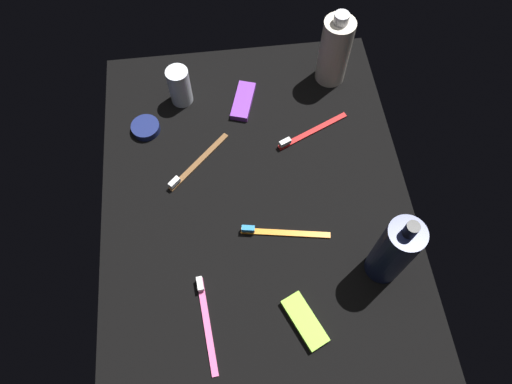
{
  "coord_description": "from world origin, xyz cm",
  "views": [
    {
      "loc": [
        -41.66,
        4.98,
        85.71
      ],
      "look_at": [
        0.0,
        0.0,
        3.0
      ],
      "focal_mm": 32.05,
      "sensor_mm": 36.0,
      "label": 1
    }
  ],
  "objects_px": {
    "toothbrush_brown": "(196,164)",
    "snack_bar_lime": "(305,321)",
    "lotion_bottle": "(394,251)",
    "toothbrush_orange": "(280,232)",
    "deodorant_stick": "(180,86)",
    "toothbrush_red": "(309,132)",
    "snack_bar_purple": "(243,101)",
    "cream_tin_left": "(146,128)",
    "bodywash_bottle": "(335,51)",
    "toothbrush_pink": "(206,319)"
  },
  "relations": [
    {
      "from": "deodorant_stick",
      "to": "toothbrush_red",
      "type": "xyz_separation_m",
      "value": [
        -0.13,
        -0.28,
        -0.04
      ]
    },
    {
      "from": "lotion_bottle",
      "to": "snack_bar_purple",
      "type": "distance_m",
      "value": 0.49
    },
    {
      "from": "bodywash_bottle",
      "to": "cream_tin_left",
      "type": "bearing_deg",
      "value": 103.29
    },
    {
      "from": "toothbrush_orange",
      "to": "lotion_bottle",
      "type": "bearing_deg",
      "value": -116.7
    },
    {
      "from": "toothbrush_brown",
      "to": "snack_bar_purple",
      "type": "height_order",
      "value": "toothbrush_brown"
    },
    {
      "from": "cream_tin_left",
      "to": "bodywash_bottle",
      "type": "bearing_deg",
      "value": -76.71
    },
    {
      "from": "snack_bar_lime",
      "to": "snack_bar_purple",
      "type": "distance_m",
      "value": 0.52
    },
    {
      "from": "deodorant_stick",
      "to": "lotion_bottle",
      "type": "bearing_deg",
      "value": -141.24
    },
    {
      "from": "toothbrush_orange",
      "to": "snack_bar_lime",
      "type": "height_order",
      "value": "toothbrush_orange"
    },
    {
      "from": "snack_bar_lime",
      "to": "cream_tin_left",
      "type": "height_order",
      "value": "cream_tin_left"
    },
    {
      "from": "bodywash_bottle",
      "to": "snack_bar_lime",
      "type": "relative_size",
      "value": 1.81
    },
    {
      "from": "toothbrush_pink",
      "to": "snack_bar_purple",
      "type": "bearing_deg",
      "value": -13.99
    },
    {
      "from": "bodywash_bottle",
      "to": "cream_tin_left",
      "type": "height_order",
      "value": "bodywash_bottle"
    },
    {
      "from": "toothbrush_orange",
      "to": "snack_bar_lime",
      "type": "relative_size",
      "value": 1.72
    },
    {
      "from": "snack_bar_purple",
      "to": "snack_bar_lime",
      "type": "bearing_deg",
      "value": -155.85
    },
    {
      "from": "toothbrush_brown",
      "to": "lotion_bottle",
      "type": "bearing_deg",
      "value": -128.22
    },
    {
      "from": "snack_bar_lime",
      "to": "toothbrush_orange",
      "type": "bearing_deg",
      "value": -17.6
    },
    {
      "from": "bodywash_bottle",
      "to": "deodorant_stick",
      "type": "relative_size",
      "value": 1.99
    },
    {
      "from": "lotion_bottle",
      "to": "toothbrush_pink",
      "type": "xyz_separation_m",
      "value": [
        -0.06,
        0.34,
        -0.08
      ]
    },
    {
      "from": "bodywash_bottle",
      "to": "cream_tin_left",
      "type": "distance_m",
      "value": 0.46
    },
    {
      "from": "lotion_bottle",
      "to": "toothbrush_red",
      "type": "distance_m",
      "value": 0.35
    },
    {
      "from": "toothbrush_pink",
      "to": "snack_bar_purple",
      "type": "xyz_separation_m",
      "value": [
        0.49,
        -0.12,
        0.0
      ]
    },
    {
      "from": "deodorant_stick",
      "to": "toothbrush_red",
      "type": "bearing_deg",
      "value": -115.19
    },
    {
      "from": "snack_bar_lime",
      "to": "snack_bar_purple",
      "type": "xyz_separation_m",
      "value": [
        0.51,
        0.06,
        0.0
      ]
    },
    {
      "from": "deodorant_stick",
      "to": "cream_tin_left",
      "type": "xyz_separation_m",
      "value": [
        -0.08,
        0.09,
        -0.04
      ]
    },
    {
      "from": "bodywash_bottle",
      "to": "snack_bar_lime",
      "type": "height_order",
      "value": "bodywash_bottle"
    },
    {
      "from": "bodywash_bottle",
      "to": "toothbrush_pink",
      "type": "relative_size",
      "value": 1.05
    },
    {
      "from": "deodorant_stick",
      "to": "snack_bar_purple",
      "type": "bearing_deg",
      "value": -100.86
    },
    {
      "from": "snack_bar_purple",
      "to": "toothbrush_orange",
      "type": "bearing_deg",
      "value": -155.82
    },
    {
      "from": "toothbrush_brown",
      "to": "toothbrush_orange",
      "type": "relative_size",
      "value": 0.77
    },
    {
      "from": "lotion_bottle",
      "to": "toothbrush_orange",
      "type": "relative_size",
      "value": 1.15
    },
    {
      "from": "deodorant_stick",
      "to": "snack_bar_purple",
      "type": "xyz_separation_m",
      "value": [
        -0.03,
        -0.14,
        -0.04
      ]
    },
    {
      "from": "toothbrush_pink",
      "to": "toothbrush_brown",
      "type": "bearing_deg",
      "value": -0.04
    },
    {
      "from": "toothbrush_orange",
      "to": "snack_bar_purple",
      "type": "xyz_separation_m",
      "value": [
        0.33,
        0.04,
        0.0
      ]
    },
    {
      "from": "snack_bar_lime",
      "to": "lotion_bottle",
      "type": "bearing_deg",
      "value": -86.66
    },
    {
      "from": "snack_bar_lime",
      "to": "bodywash_bottle",
      "type": "bearing_deg",
      "value": -39.37
    },
    {
      "from": "toothbrush_red",
      "to": "toothbrush_orange",
      "type": "bearing_deg",
      "value": 156.8
    },
    {
      "from": "bodywash_bottle",
      "to": "toothbrush_pink",
      "type": "xyz_separation_m",
      "value": [
        -0.54,
        0.34,
        -0.08
      ]
    },
    {
      "from": "toothbrush_brown",
      "to": "snack_bar_lime",
      "type": "xyz_separation_m",
      "value": [
        -0.36,
        -0.18,
        0.0
      ]
    },
    {
      "from": "toothbrush_red",
      "to": "cream_tin_left",
      "type": "distance_m",
      "value": 0.37
    },
    {
      "from": "lotion_bottle",
      "to": "snack_bar_purple",
      "type": "xyz_separation_m",
      "value": [
        0.43,
        0.22,
        -0.08
      ]
    },
    {
      "from": "lotion_bottle",
      "to": "deodorant_stick",
      "type": "relative_size",
      "value": 2.17
    },
    {
      "from": "toothbrush_pink",
      "to": "toothbrush_orange",
      "type": "xyz_separation_m",
      "value": [
        0.15,
        -0.16,
        0.0
      ]
    },
    {
      "from": "toothbrush_brown",
      "to": "snack_bar_purple",
      "type": "relative_size",
      "value": 1.33
    },
    {
      "from": "deodorant_stick",
      "to": "toothbrush_brown",
      "type": "bearing_deg",
      "value": -173.71
    },
    {
      "from": "toothbrush_orange",
      "to": "cream_tin_left",
      "type": "height_order",
      "value": "toothbrush_orange"
    },
    {
      "from": "toothbrush_red",
      "to": "bodywash_bottle",
      "type": "bearing_deg",
      "value": -26.19
    },
    {
      "from": "toothbrush_brown",
      "to": "deodorant_stick",
      "type": "bearing_deg",
      "value": 6.29
    },
    {
      "from": "toothbrush_red",
      "to": "snack_bar_lime",
      "type": "height_order",
      "value": "toothbrush_red"
    },
    {
      "from": "toothbrush_brown",
      "to": "cream_tin_left",
      "type": "height_order",
      "value": "toothbrush_brown"
    }
  ]
}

